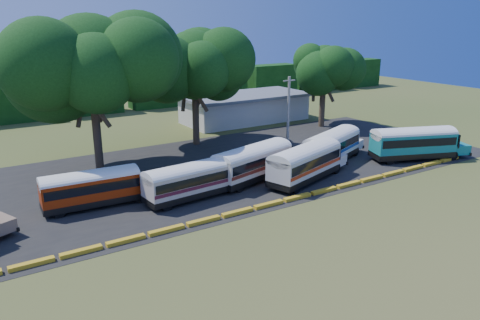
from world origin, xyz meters
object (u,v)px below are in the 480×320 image
bus_white_red (306,161)px  bus_teal (415,141)px  tree_west (91,64)px  bus_cream_west (192,179)px  bus_red (93,186)px

bus_white_red → bus_teal: bearing=-21.2°
bus_white_red → tree_west: bearing=121.9°
bus_cream_west → bus_teal: size_ratio=0.88×
bus_red → bus_cream_west: size_ratio=0.97×
bus_cream_west → tree_west: (-4.42, 11.55, 8.80)m
bus_cream_west → tree_west: bearing=106.0°
bus_red → bus_white_red: size_ratio=0.87×
bus_red → bus_white_red: (18.51, -4.34, 0.21)m
bus_red → tree_west: (3.02, 8.85, 8.82)m
bus_red → bus_white_red: bus_white_red is taller
bus_red → bus_cream_west: (7.44, -2.70, 0.02)m
bus_red → bus_cream_west: 7.91m
bus_teal → tree_west: bearing=175.7°
bus_cream_west → tree_west: tree_west is taller
bus_cream_west → bus_teal: (25.52, -2.51, 0.26)m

